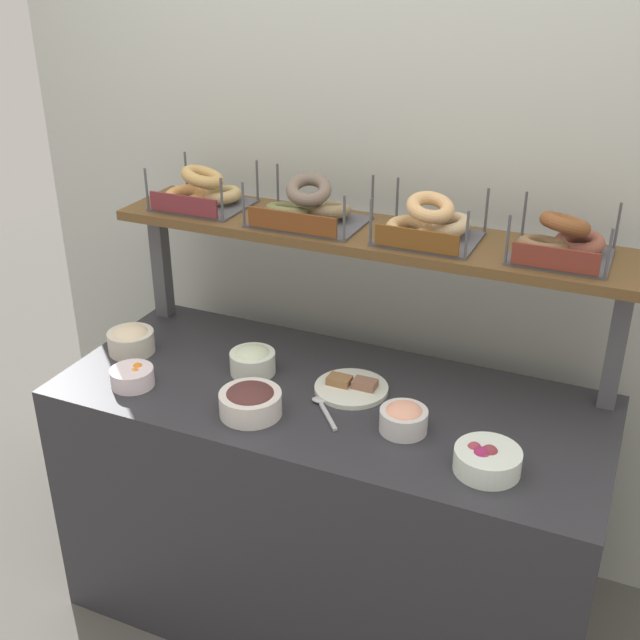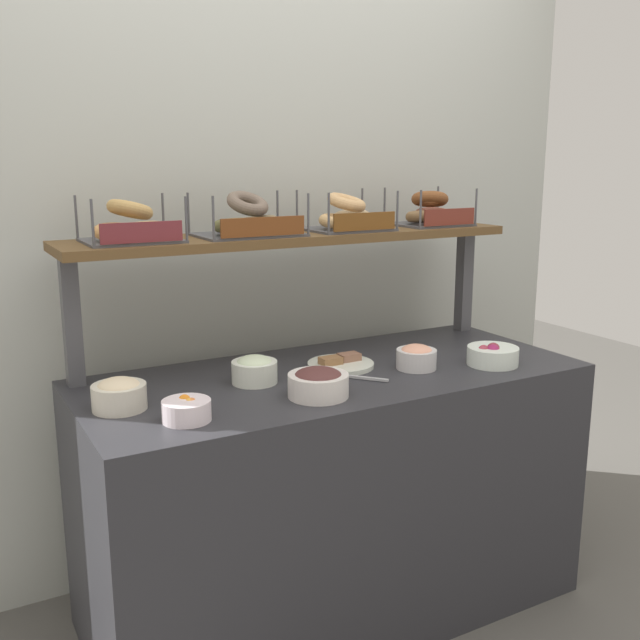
% 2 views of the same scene
% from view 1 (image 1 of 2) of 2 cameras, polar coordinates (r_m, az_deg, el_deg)
% --- Properties ---
extents(ground_plane, '(8.00, 8.00, 0.00)m').
position_cam_1_polar(ground_plane, '(2.89, 0.58, -19.94)').
color(ground_plane, '#595651').
extents(back_wall, '(2.84, 0.06, 2.40)m').
position_cam_1_polar(back_wall, '(2.67, 5.42, 6.74)').
color(back_wall, '#B9BDB4').
rests_on(back_wall, ground_plane).
extents(deli_counter, '(1.64, 0.70, 0.85)m').
position_cam_1_polar(deli_counter, '(2.60, 0.62, -13.41)').
color(deli_counter, '#2D2D33').
rests_on(deli_counter, ground_plane).
extents(shelf_riser_left, '(0.05, 0.05, 0.40)m').
position_cam_1_polar(shelf_riser_left, '(2.82, -11.42, 4.10)').
color(shelf_riser_left, '#4C4C51').
rests_on(shelf_riser_left, deli_counter).
extents(shelf_riser_right, '(0.05, 0.05, 0.40)m').
position_cam_1_polar(shelf_riser_right, '(2.35, 20.68, -1.65)').
color(shelf_riser_right, '#4C4C51').
rests_on(shelf_riser_right, deli_counter).
extents(upper_shelf, '(1.60, 0.32, 0.03)m').
position_cam_1_polar(upper_shelf, '(2.40, 3.29, 6.22)').
color(upper_shelf, brown).
rests_on(upper_shelf, shelf_riser_left).
extents(bowl_scallion_spread, '(0.14, 0.14, 0.09)m').
position_cam_1_polar(bowl_scallion_spread, '(2.46, -4.90, -2.90)').
color(bowl_scallion_spread, white).
rests_on(bowl_scallion_spread, deli_counter).
extents(bowl_lox_spread, '(0.13, 0.13, 0.08)m').
position_cam_1_polar(bowl_lox_spread, '(2.18, 6.07, -7.05)').
color(bowl_lox_spread, silver).
rests_on(bowl_lox_spread, deli_counter).
extents(bowl_fruit_salad, '(0.13, 0.13, 0.06)m').
position_cam_1_polar(bowl_fruit_salad, '(2.45, -13.39, -4.00)').
color(bowl_fruit_salad, white).
rests_on(bowl_fruit_salad, deli_counter).
extents(bowl_chocolate_spread, '(0.18, 0.18, 0.09)m').
position_cam_1_polar(bowl_chocolate_spread, '(2.25, -5.05, -5.84)').
color(bowl_chocolate_spread, white).
rests_on(bowl_chocolate_spread, deli_counter).
extents(bowl_potato_salad, '(0.15, 0.15, 0.09)m').
position_cam_1_polar(bowl_potato_salad, '(2.64, -13.51, -1.38)').
color(bowl_potato_salad, silver).
rests_on(bowl_potato_salad, deli_counter).
extents(bowl_beet_salad, '(0.17, 0.17, 0.08)m').
position_cam_1_polar(bowl_beet_salad, '(2.07, 11.97, -9.85)').
color(bowl_beet_salad, white).
rests_on(bowl_beet_salad, deli_counter).
extents(serving_plate_white, '(0.22, 0.22, 0.04)m').
position_cam_1_polar(serving_plate_white, '(2.37, 2.29, -4.89)').
color(serving_plate_white, white).
rests_on(serving_plate_white, deli_counter).
extents(serving_spoon_near_plate, '(0.13, 0.14, 0.01)m').
position_cam_1_polar(serving_spoon_near_plate, '(2.28, 0.21, -6.32)').
color(serving_spoon_near_plate, '#B7B7BC').
rests_on(serving_spoon_near_plate, deli_counter).
extents(bagel_basket_sesame, '(0.29, 0.24, 0.14)m').
position_cam_1_polar(bagel_basket_sesame, '(2.62, -8.50, 9.08)').
color(bagel_basket_sesame, '#4C4C51').
rests_on(bagel_basket_sesame, upper_shelf).
extents(bagel_basket_poppy, '(0.34, 0.25, 0.15)m').
position_cam_1_polar(bagel_basket_poppy, '(2.43, -0.89, 8.10)').
color(bagel_basket_poppy, '#4C4C51').
rests_on(bagel_basket_poppy, upper_shelf).
extents(bagel_basket_plain, '(0.29, 0.26, 0.14)m').
position_cam_1_polar(bagel_basket_plain, '(2.31, 7.84, 6.86)').
color(bagel_basket_plain, '#4C4C51').
rests_on(bagel_basket_plain, upper_shelf).
extents(bagel_basket_cinnamon_raisin, '(0.27, 0.26, 0.14)m').
position_cam_1_polar(bagel_basket_cinnamon_raisin, '(2.25, 17.08, 5.45)').
color(bagel_basket_cinnamon_raisin, '#4C4C51').
rests_on(bagel_basket_cinnamon_raisin, upper_shelf).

